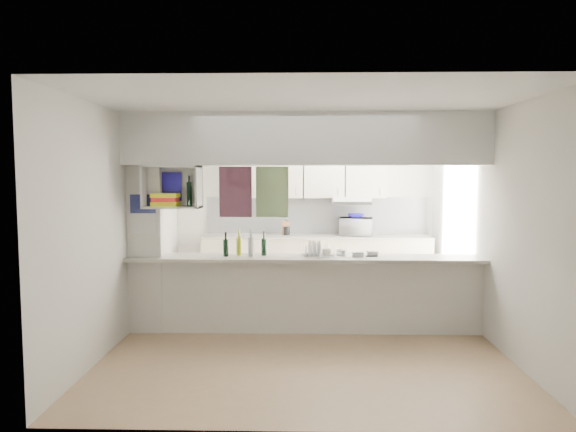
{
  "coord_description": "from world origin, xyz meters",
  "views": [
    {
      "loc": [
        -0.05,
        -6.04,
        1.89
      ],
      "look_at": [
        -0.21,
        0.5,
        1.36
      ],
      "focal_mm": 32.0,
      "sensor_mm": 36.0,
      "label": 1
    }
  ],
  "objects_px": {
    "bowl": "(356,216)",
    "wine_bottles": "(245,246)",
    "microwave": "(356,227)",
    "dish_rack": "(317,250)"
  },
  "relations": [
    {
      "from": "bowl",
      "to": "wine_bottles",
      "type": "bearing_deg",
      "value": -127.01
    },
    {
      "from": "microwave",
      "to": "dish_rack",
      "type": "height_order",
      "value": "microwave"
    },
    {
      "from": "bowl",
      "to": "wine_bottles",
      "type": "distance_m",
      "value": 2.57
    },
    {
      "from": "bowl",
      "to": "dish_rack",
      "type": "distance_m",
      "value": 2.16
    },
    {
      "from": "microwave",
      "to": "wine_bottles",
      "type": "distance_m",
      "value": 2.59
    },
    {
      "from": "microwave",
      "to": "dish_rack",
      "type": "distance_m",
      "value": 2.19
    },
    {
      "from": "dish_rack",
      "to": "wine_bottles",
      "type": "relative_size",
      "value": 0.79
    },
    {
      "from": "bowl",
      "to": "microwave",
      "type": "bearing_deg",
      "value": 78.23
    },
    {
      "from": "wine_bottles",
      "to": "microwave",
      "type": "bearing_deg",
      "value": 53.37
    },
    {
      "from": "dish_rack",
      "to": "wine_bottles",
      "type": "distance_m",
      "value": 0.86
    }
  ]
}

